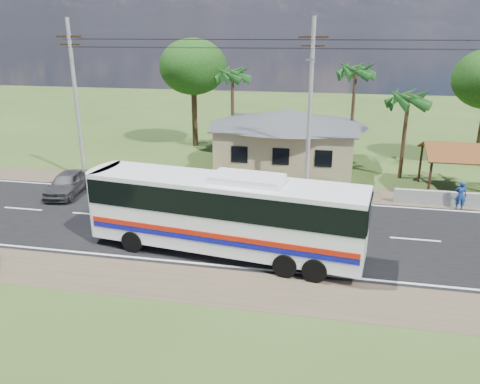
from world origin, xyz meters
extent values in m
plane|color=#2E4518|center=(0.00, 0.00, 0.00)|extent=(120.00, 120.00, 0.00)
cube|color=black|center=(0.00, 0.00, 0.01)|extent=(120.00, 10.00, 0.02)
cube|color=brown|center=(0.00, 6.50, 0.01)|extent=(120.00, 3.00, 0.01)
cube|color=brown|center=(0.00, -6.50, 0.01)|extent=(120.00, 3.00, 0.01)
cube|color=silver|center=(0.00, 4.70, 0.03)|extent=(120.00, 0.15, 0.01)
cube|color=silver|center=(0.00, -4.70, 0.03)|extent=(120.00, 0.15, 0.01)
cube|color=silver|center=(0.00, 0.00, 0.03)|extent=(120.00, 0.15, 0.01)
cube|color=tan|center=(1.00, 13.00, 1.60)|extent=(10.00, 8.00, 3.20)
cube|color=#4C4F54|center=(1.00, 13.00, 3.25)|extent=(10.60, 8.60, 0.10)
pyramid|color=#4C4F54|center=(1.00, 13.00, 4.40)|extent=(12.40, 10.00, 1.20)
cube|color=black|center=(-2.00, 8.98, 1.70)|extent=(1.20, 0.08, 1.20)
cube|color=black|center=(1.00, 8.98, 1.70)|extent=(1.20, 0.08, 1.20)
cube|color=black|center=(4.00, 8.98, 1.70)|extent=(1.20, 0.08, 1.20)
cylinder|color=#392214|center=(10.70, 6.70, 1.30)|extent=(0.16, 0.16, 2.60)
cylinder|color=#392214|center=(10.70, 10.30, 1.30)|extent=(0.16, 0.16, 2.60)
cube|color=brown|center=(13.00, 7.40, 2.90)|extent=(5.20, 2.28, 0.90)
cube|color=brown|center=(13.00, 9.60, 2.90)|extent=(5.20, 2.28, 0.90)
cube|color=#392214|center=(13.00, 8.50, 3.25)|extent=(5.20, 0.12, 0.12)
cube|color=#9E9E99|center=(12.00, 5.60, 0.45)|extent=(7.00, 0.30, 0.90)
cylinder|color=#9E9E99|center=(-13.00, 6.50, 5.50)|extent=(0.26, 0.26, 11.00)
cube|color=#392214|center=(-13.00, 6.50, 9.80)|extent=(1.80, 0.12, 0.12)
cube|color=#392214|center=(-13.00, 6.50, 9.30)|extent=(1.40, 0.10, 0.10)
cylinder|color=#9E9E99|center=(3.00, 6.50, 5.50)|extent=(0.26, 0.26, 11.00)
cube|color=#392214|center=(3.00, 6.50, 9.80)|extent=(1.80, 0.12, 0.12)
cube|color=#392214|center=(3.00, 6.50, 9.30)|extent=(1.40, 0.10, 0.10)
cylinder|color=gray|center=(3.00, 5.50, 8.60)|extent=(0.08, 2.00, 0.08)
cube|color=gray|center=(3.00, 4.50, 8.60)|extent=(0.50, 0.18, 0.12)
cylinder|color=black|center=(-5.00, 6.50, 9.60)|extent=(16.00, 0.02, 0.02)
cylinder|color=black|center=(10.50, 6.50, 9.60)|extent=(15.00, 0.02, 0.02)
cylinder|color=#47301E|center=(9.50, 11.00, 3.00)|extent=(0.28, 0.28, 6.00)
cylinder|color=#47301E|center=(6.00, 15.50, 3.75)|extent=(0.28, 0.28, 7.50)
cylinder|color=#47301E|center=(-4.00, 16.00, 3.50)|extent=(0.28, 0.28, 7.00)
cylinder|color=#47301E|center=(-8.00, 18.00, 2.97)|extent=(0.50, 0.50, 5.95)
ellipsoid|color=#17330E|center=(-8.00, 18.00, 7.15)|extent=(6.00, 6.00, 4.92)
cube|color=white|center=(-0.22, -3.40, 2.10)|extent=(13.18, 4.41, 3.23)
cube|color=black|center=(-0.22, -3.40, 2.91)|extent=(13.24, 4.48, 1.19)
cube|color=black|center=(-6.63, -2.53, 2.53)|extent=(0.46, 2.47, 1.94)
cube|color=#B61D0B|center=(-0.40, -4.76, 1.51)|extent=(12.60, 1.76, 0.24)
cube|color=#0C0F8B|center=(-0.40, -4.76, 1.24)|extent=(12.60, 1.76, 0.24)
cube|color=white|center=(0.85, -3.55, 3.88)|extent=(3.44, 2.14, 0.32)
cylinder|color=black|center=(-4.66, -4.05, 0.54)|extent=(1.12, 0.52, 1.08)
cylinder|color=black|center=(-4.32, -1.60, 0.54)|extent=(1.12, 0.52, 1.08)
cylinder|color=black|center=(2.82, -5.07, 0.54)|extent=(1.12, 0.52, 1.08)
cylinder|color=black|center=(3.15, -2.61, 0.54)|extent=(1.12, 0.52, 1.08)
cylinder|color=black|center=(4.10, -5.24, 0.54)|extent=(1.12, 0.52, 1.08)
cylinder|color=black|center=(4.43, -2.79, 0.54)|extent=(1.12, 0.52, 1.08)
imported|color=black|center=(0.27, 6.82, 0.45)|extent=(1.80, 0.97, 0.90)
imported|color=navy|center=(12.21, 5.04, 0.89)|extent=(0.75, 0.61, 1.77)
imported|color=#323235|center=(-12.27, 3.03, 0.76)|extent=(2.32, 4.63, 1.52)
camera|label=1|loc=(4.41, -23.21, 10.14)|focal=35.00mm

